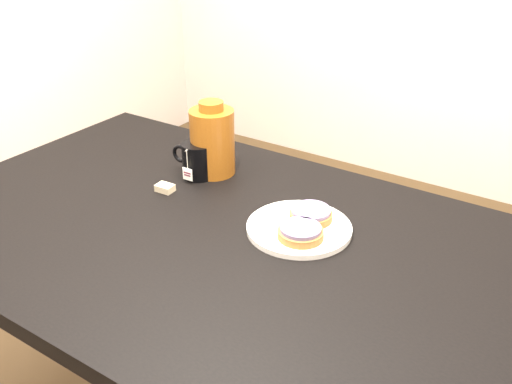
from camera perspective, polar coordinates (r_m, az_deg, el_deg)
table at (r=1.37m, az=-5.13°, el=-6.36°), size 1.40×0.90×0.75m
plate at (r=1.30m, az=4.33°, el=-3.54°), size 0.24×0.24×0.02m
bagel_back at (r=1.32m, az=5.51°, el=-2.22°), size 0.14×0.14×0.03m
bagel_front at (r=1.25m, az=4.48°, el=-4.03°), size 0.13×0.13×0.03m
mug at (r=1.53m, az=-5.87°, el=3.24°), size 0.13×0.09×0.10m
teabag_pouch at (r=1.48m, az=-9.09°, el=0.40°), size 0.05×0.03×0.02m
bagel_package at (r=1.53m, az=-4.38°, el=5.14°), size 0.14×0.14×0.20m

